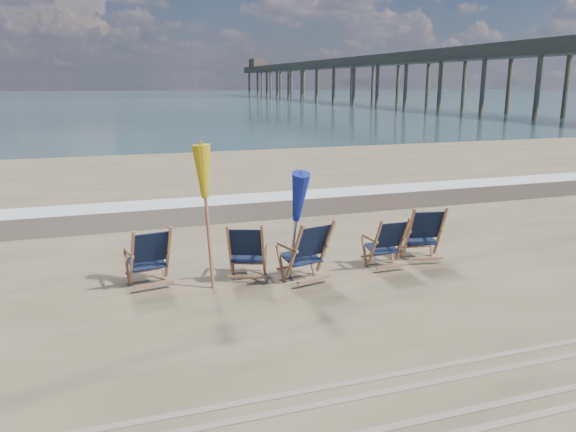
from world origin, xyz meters
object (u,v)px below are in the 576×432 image
object	(u,v)px
beach_chair_0	(168,255)
beach_chair_4	(440,233)
beach_chair_2	(326,249)
umbrella_blue	(295,198)
beach_chair_1	(263,252)
fishing_pier	(369,74)
umbrella_yellow	(206,180)
beach_chair_3	(403,242)

from	to	relation	value
beach_chair_0	beach_chair_4	bearing A→B (deg)	166.41
beach_chair_2	umbrella_blue	xyz separation A→B (m)	(-0.55, 0.05, 0.92)
beach_chair_0	beach_chair_2	bearing A→B (deg)	157.00
beach_chair_1	fishing_pier	bearing A→B (deg)	-95.91
beach_chair_4	beach_chair_1	bearing A→B (deg)	9.82
beach_chair_2	beach_chair_1	bearing A→B (deg)	-30.80
beach_chair_2	fishing_pier	size ratio (longest dim) A/B	0.01
beach_chair_1	umbrella_blue	size ratio (longest dim) A/B	0.51
beach_chair_1	beach_chair_2	distance (m)	1.07
beach_chair_0	beach_chair_4	xyz separation A→B (m)	(5.01, -0.36, 0.02)
beach_chair_1	umbrella_yellow	bearing A→B (deg)	25.92
beach_chair_2	fishing_pier	xyz separation A→B (m)	(37.72, 72.95, 4.09)
beach_chair_0	beach_chair_2	distance (m)	2.64
beach_chair_3	umbrella_yellow	size ratio (longest dim) A/B	0.42
beach_chair_2	umbrella_blue	bearing A→B (deg)	-17.92
beach_chair_0	beach_chair_2	size ratio (longest dim) A/B	0.95
fishing_pier	beach_chair_0	bearing A→B (deg)	-119.11
beach_chair_0	beach_chair_3	world-z (taller)	beach_chair_0
beach_chair_2	umbrella_yellow	size ratio (longest dim) A/B	0.47
beach_chair_1	beach_chair_4	distance (m)	3.46
beach_chair_1	beach_chair_0	bearing A→B (deg)	11.45
beach_chair_2	umbrella_blue	world-z (taller)	umbrella_blue
beach_chair_4	umbrella_yellow	size ratio (longest dim) A/B	0.47
beach_chair_0	umbrella_yellow	size ratio (longest dim) A/B	0.45
beach_chair_0	beach_chair_2	xyz separation A→B (m)	(2.57, -0.62, 0.03)
fishing_pier	beach_chair_4	bearing A→B (deg)	-115.88
beach_chair_2	beach_chair_4	bearing A→B (deg)	172.84
beach_chair_3	fishing_pier	distance (m)	81.39
beach_chair_4	umbrella_blue	bearing A→B (deg)	14.96
beach_chair_4	fishing_pier	distance (m)	80.90
beach_chair_0	umbrella_yellow	world-z (taller)	umbrella_yellow
beach_chair_3	umbrella_yellow	distance (m)	3.77
umbrella_yellow	umbrella_blue	distance (m)	1.47
beach_chair_3	beach_chair_0	bearing A→B (deg)	-7.48
fishing_pier	umbrella_yellow	bearing A→B (deg)	-118.63
beach_chair_4	umbrella_yellow	world-z (taller)	umbrella_yellow
beach_chair_1	beach_chair_2	size ratio (longest dim) A/B	0.92
beach_chair_3	umbrella_yellow	bearing A→B (deg)	-2.87
beach_chair_3	umbrella_blue	size ratio (longest dim) A/B	0.50
beach_chair_3	umbrella_blue	world-z (taller)	umbrella_blue
beach_chair_4	fishing_pier	bearing A→B (deg)	-104.99
umbrella_yellow	umbrella_blue	size ratio (longest dim) A/B	1.18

